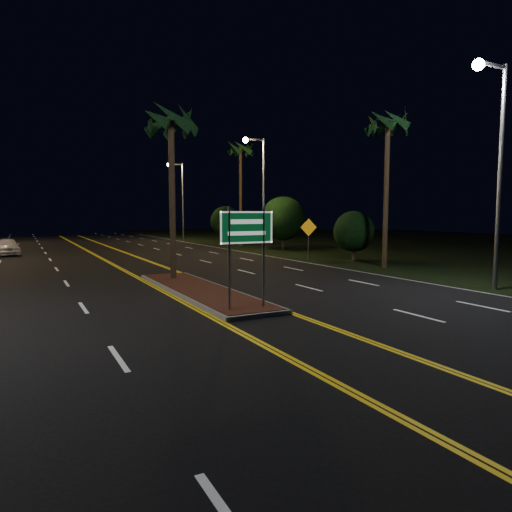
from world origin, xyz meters
TOP-DOWN VIEW (x-y plane):
  - ground at (0.00, 0.00)m, footprint 120.00×120.00m
  - grass_right at (30.00, 25.00)m, footprint 40.00×110.00m
  - median_island at (0.00, 7.00)m, footprint 2.25×10.25m
  - highway_sign at (0.00, 2.80)m, footprint 1.80×0.08m
  - streetlight_right_near at (10.61, 2.00)m, footprint 1.91×0.44m
  - streetlight_right_mid at (10.61, 22.00)m, footprint 1.91×0.44m
  - streetlight_right_far at (10.61, 42.00)m, footprint 1.91×0.44m
  - palm_median at (0.00, 10.50)m, footprint 2.40×2.40m
  - palm_right_near at (12.50, 10.00)m, footprint 2.40×2.40m
  - palm_right_far at (12.80, 30.00)m, footprint 2.40×2.40m
  - shrub_near at (13.50, 14.00)m, footprint 2.70×2.70m
  - shrub_mid at (14.00, 24.00)m, footprint 3.78×3.78m
  - shrub_far at (13.80, 36.00)m, footprint 3.24×3.24m
  - car_near at (-7.14, 29.16)m, footprint 2.45×4.77m
  - warning_sign at (11.03, 15.70)m, footprint 1.16×0.22m

SIDE VIEW (x-z plane):
  - ground at x=0.00m, z-range 0.00..0.00m
  - grass_right at x=30.00m, z-range 0.00..0.01m
  - median_island at x=0.00m, z-range 0.00..0.17m
  - car_near at x=-7.14m, z-range 0.00..1.53m
  - warning_sign at x=11.03m, z-range 0.45..3.25m
  - shrub_near at x=13.50m, z-range 0.30..3.60m
  - shrub_far at x=13.80m, z-range 0.36..4.32m
  - highway_sign at x=0.00m, z-range 0.80..4.00m
  - shrub_mid at x=14.00m, z-range 0.42..5.04m
  - streetlight_right_near at x=10.61m, z-range 1.16..10.16m
  - streetlight_right_mid at x=10.61m, z-range 1.16..10.16m
  - streetlight_right_far at x=10.61m, z-range 1.16..10.16m
  - palm_median at x=0.00m, z-range 3.13..11.43m
  - palm_right_near at x=12.50m, z-range 3.56..12.86m
  - palm_right_far at x=12.80m, z-range 3.99..14.29m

